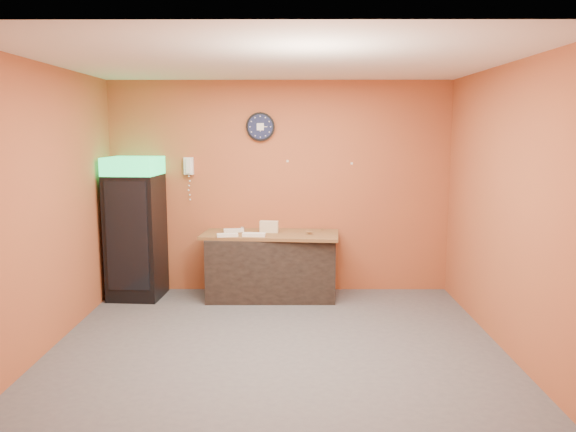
{
  "coord_description": "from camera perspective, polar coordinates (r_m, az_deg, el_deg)",
  "views": [
    {
      "loc": [
        0.14,
        -5.44,
        2.15
      ],
      "look_at": [
        0.11,
        0.6,
        1.23
      ],
      "focal_mm": 35.0,
      "sensor_mm": 36.0,
      "label": 1
    }
  ],
  "objects": [
    {
      "name": "floor",
      "position": [
        5.85,
        -1.14,
        -12.88
      ],
      "size": [
        4.5,
        4.5,
        0.0
      ],
      "primitive_type": "plane",
      "color": "#47474C",
      "rests_on": "ground"
    },
    {
      "name": "wrapped_sandwich_right",
      "position": [
        7.31,
        -5.54,
        -1.46
      ],
      "size": [
        0.27,
        0.14,
        0.04
      ],
      "primitive_type": "cube",
      "rotation": [
        0.0,
        0.0,
        0.14
      ],
      "color": "silver",
      "rests_on": "butcher_paper"
    },
    {
      "name": "sub_roll_stack",
      "position": [
        7.22,
        -1.94,
        -1.1
      ],
      "size": [
        0.24,
        0.11,
        0.15
      ],
      "rotation": [
        0.0,
        0.0,
        -0.13
      ],
      "color": "beige",
      "rests_on": "butcher_paper"
    },
    {
      "name": "prep_counter",
      "position": [
        7.3,
        -1.76,
        -5.16
      ],
      "size": [
        1.62,
        0.73,
        0.81
      ],
      "primitive_type": "cube",
      "rotation": [
        0.0,
        0.0,
        0.01
      ],
      "color": "black",
      "rests_on": "floor"
    },
    {
      "name": "wrapped_sandwich_mid",
      "position": [
        6.99,
        -3.48,
        -1.9
      ],
      "size": [
        0.29,
        0.13,
        0.04
      ],
      "primitive_type": "cube",
      "rotation": [
        0.0,
        0.0,
        -0.05
      ],
      "color": "silver",
      "rests_on": "butcher_paper"
    },
    {
      "name": "wall_clock",
      "position": [
        7.42,
        -2.82,
        9.04
      ],
      "size": [
        0.38,
        0.06,
        0.38
      ],
      "color": "black",
      "rests_on": "back_wall"
    },
    {
      "name": "beverage_cooler",
      "position": [
        7.43,
        -15.25,
        -1.4
      ],
      "size": [
        0.68,
        0.69,
        1.82
      ],
      "rotation": [
        0.0,
        0.0,
        -0.07
      ],
      "color": "black",
      "rests_on": "floor"
    },
    {
      "name": "right_wall",
      "position": [
        5.89,
        21.28,
        0.75
      ],
      "size": [
        0.02,
        4.0,
        2.8
      ],
      "primitive_type": "cube",
      "color": "#A9562F",
      "rests_on": "floor"
    },
    {
      "name": "kitchen_tool",
      "position": [
        7.36,
        -4.6,
        -1.31
      ],
      "size": [
        0.06,
        0.06,
        0.06
      ],
      "primitive_type": "cylinder",
      "color": "silver",
      "rests_on": "butcher_paper"
    },
    {
      "name": "back_wall",
      "position": [
        7.48,
        -0.81,
        2.92
      ],
      "size": [
        4.5,
        0.02,
        2.8
      ],
      "primitive_type": "cube",
      "color": "#A9562F",
      "rests_on": "floor"
    },
    {
      "name": "ceiling",
      "position": [
        5.48,
        -1.24,
        15.48
      ],
      "size": [
        4.5,
        4.0,
        0.02
      ],
      "primitive_type": "cube",
      "color": "white",
      "rests_on": "back_wall"
    },
    {
      "name": "wall_phone",
      "position": [
        7.52,
        -10.05,
        5.02
      ],
      "size": [
        0.12,
        0.11,
        0.23
      ],
      "color": "white",
      "rests_on": "back_wall"
    },
    {
      "name": "wrapped_sandwich_left",
      "position": [
        7.0,
        -6.17,
        -1.94
      ],
      "size": [
        0.27,
        0.15,
        0.04
      ],
      "primitive_type": "cube",
      "rotation": [
        0.0,
        0.0,
        0.19
      ],
      "color": "silver",
      "rests_on": "butcher_paper"
    },
    {
      "name": "left_wall",
      "position": [
        5.99,
        -23.25,
        0.76
      ],
      "size": [
        0.02,
        4.0,
        2.8
      ],
      "primitive_type": "cube",
      "color": "#A9562F",
      "rests_on": "floor"
    },
    {
      "name": "butcher_paper",
      "position": [
        7.21,
        -1.77,
        -1.88
      ],
      "size": [
        1.79,
        0.9,
        0.04
      ],
      "primitive_type": "cube",
      "rotation": [
        0.0,
        0.0,
        -0.09
      ],
      "color": "brown",
      "rests_on": "prep_counter"
    }
  ]
}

